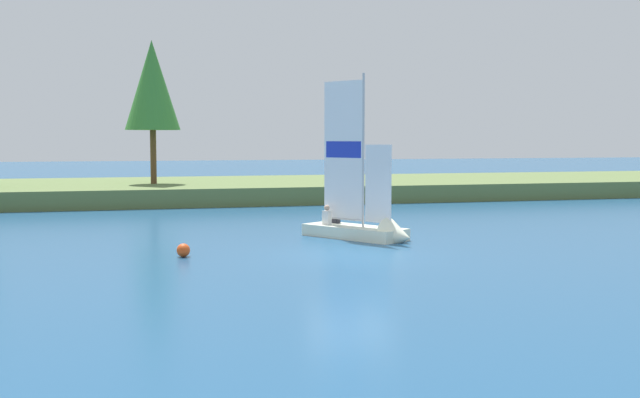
{
  "coord_description": "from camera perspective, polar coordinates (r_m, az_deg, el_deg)",
  "views": [
    {
      "loc": [
        -6.67,
        -21.68,
        3.45
      ],
      "look_at": [
        0.65,
        6.0,
        1.2
      ],
      "focal_mm": 43.44,
      "sensor_mm": 36.0,
      "label": 1
    }
  ],
  "objects": [
    {
      "name": "ground_plane",
      "position": [
        22.95,
        2.27,
        -4.16
      ],
      "size": [
        200.0,
        200.0,
        0.0
      ],
      "primitive_type": "plane",
      "color": "navy"
    },
    {
      "name": "channel_buoy",
      "position": [
        22.92,
        -10.03,
        -3.74
      ],
      "size": [
        0.39,
        0.39,
        0.39
      ],
      "primitive_type": "sphere",
      "color": "#E54C19",
      "rests_on": "ground"
    },
    {
      "name": "sailboat",
      "position": [
        26.45,
        3.61,
        -1.96
      ],
      "size": [
        3.39,
        4.24,
        6.06
      ],
      "rotation": [
        0.0,
        0.0,
        -0.99
      ],
      "color": "silver",
      "rests_on": "ground"
    },
    {
      "name": "shore_bank",
      "position": [
        45.51,
        -6.36,
        0.71
      ],
      "size": [
        80.0,
        12.95,
        0.95
      ],
      "primitive_type": "cube",
      "color": "#5B703D",
      "rests_on": "ground"
    },
    {
      "name": "shoreline_tree_midright",
      "position": [
        43.77,
        -12.26,
        8.17
      ],
      "size": [
        3.01,
        3.01,
        7.86
      ],
      "color": "brown",
      "rests_on": "shore_bank"
    }
  ]
}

